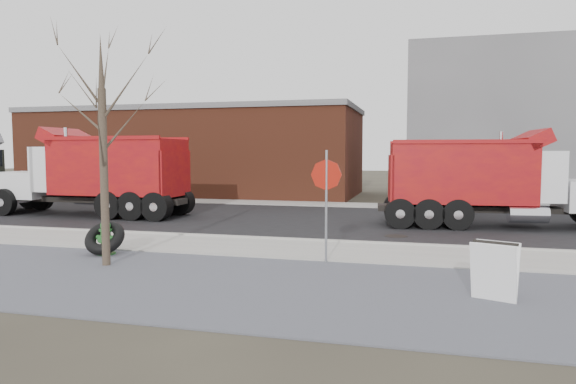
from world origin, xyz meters
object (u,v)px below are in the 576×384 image
(stop_sign, at_px, (326,186))
(dump_truck_red_b, at_px, (96,172))
(sandwich_board, at_px, (495,271))
(truck_tire, at_px, (105,238))
(dump_truck_red_a, at_px, (490,179))
(fire_hydrant, at_px, (106,239))

(stop_sign, distance_m, dump_truck_red_b, 12.54)
(stop_sign, distance_m, sandwich_board, 4.25)
(truck_tire, distance_m, dump_truck_red_a, 12.60)
(fire_hydrant, relative_size, truck_tire, 0.82)
(stop_sign, xyz_separation_m, dump_truck_red_b, (-10.67, 6.58, -0.01))
(truck_tire, xyz_separation_m, stop_sign, (5.57, 0.41, 1.36))
(truck_tire, relative_size, stop_sign, 0.41)
(fire_hydrant, bearing_deg, dump_truck_red_a, 36.93)
(fire_hydrant, bearing_deg, dump_truck_red_b, 125.80)
(sandwich_board, relative_size, dump_truck_red_a, 0.13)
(truck_tire, xyz_separation_m, sandwich_board, (8.93, -1.87, 0.10))
(dump_truck_red_b, bearing_deg, fire_hydrant, 126.48)
(sandwich_board, height_order, dump_truck_red_b, dump_truck_red_b)
(stop_sign, bearing_deg, truck_tire, -172.93)
(stop_sign, height_order, sandwich_board, stop_sign)
(fire_hydrant, xyz_separation_m, truck_tire, (-0.02, 0.00, 0.04))
(stop_sign, height_order, dump_truck_red_a, dump_truck_red_a)
(fire_hydrant, relative_size, dump_truck_red_a, 0.11)
(fire_hydrant, distance_m, dump_truck_red_a, 12.58)
(stop_sign, relative_size, dump_truck_red_b, 0.32)
(fire_hydrant, distance_m, truck_tire, 0.05)
(truck_tire, xyz_separation_m, dump_truck_red_b, (-5.10, 6.99, 1.35))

